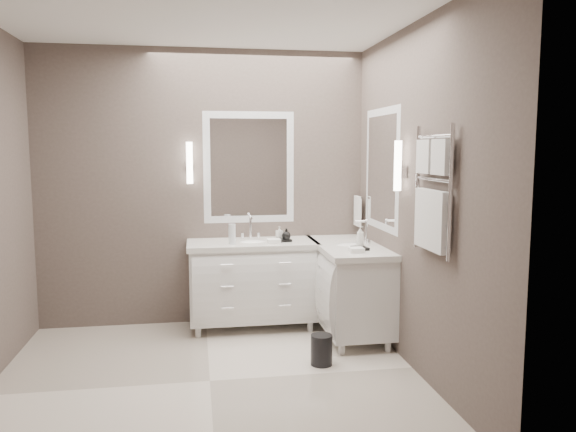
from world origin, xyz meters
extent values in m
cube|color=silver|center=(0.00, 0.00, -0.01)|extent=(3.20, 3.00, 0.01)
cube|color=white|center=(0.00, 0.00, 2.71)|extent=(3.20, 3.00, 0.01)
cube|color=#534842|center=(0.00, 1.50, 1.35)|extent=(3.20, 0.01, 2.70)
cube|color=#534842|center=(0.00, -1.50, 1.35)|extent=(3.20, 0.01, 2.70)
cube|color=#534842|center=(1.60, 0.00, 1.35)|extent=(0.01, 3.00, 2.70)
cube|color=white|center=(0.45, 1.23, 0.45)|extent=(1.20, 0.55, 0.70)
cube|color=white|center=(0.45, 1.23, 0.82)|extent=(1.24, 0.59, 0.05)
ellipsoid|color=white|center=(0.45, 1.23, 0.81)|extent=(0.36, 0.28, 0.12)
cylinder|color=white|center=(0.45, 1.39, 0.96)|extent=(0.02, 0.02, 0.22)
cube|color=white|center=(1.33, 0.90, 0.45)|extent=(0.55, 1.20, 0.70)
cube|color=white|center=(1.33, 0.90, 0.82)|extent=(0.59, 1.24, 0.05)
ellipsoid|color=white|center=(1.33, 0.90, 0.81)|extent=(0.36, 0.28, 0.12)
cylinder|color=white|center=(1.49, 0.90, 0.96)|extent=(0.02, 0.02, 0.22)
cube|color=white|center=(0.45, 1.49, 1.55)|extent=(0.90, 0.02, 1.10)
cube|color=white|center=(0.45, 1.49, 1.55)|extent=(0.77, 0.02, 0.96)
cube|color=white|center=(1.59, 0.80, 1.55)|extent=(0.02, 0.90, 1.10)
cube|color=white|center=(1.59, 0.80, 1.55)|extent=(0.02, 0.90, 0.96)
cube|color=white|center=(-0.13, 1.43, 1.55)|extent=(0.05, 0.05, 0.10)
cylinder|color=white|center=(-0.13, 1.43, 1.60)|extent=(0.06, 0.06, 0.40)
cube|color=white|center=(1.53, 0.22, 1.55)|extent=(0.05, 0.05, 0.10)
cylinder|color=white|center=(1.53, 0.22, 1.60)|extent=(0.06, 0.06, 0.40)
cylinder|color=white|center=(1.55, 1.36, 1.25)|extent=(0.02, 0.22, 0.02)
cube|color=white|center=(1.54, 1.36, 1.11)|extent=(0.03, 0.17, 0.30)
cylinder|color=white|center=(1.56, -0.68, 1.45)|extent=(0.03, 0.03, 0.90)
cylinder|color=white|center=(1.56, -0.12, 1.45)|extent=(0.03, 0.03, 0.90)
cube|color=white|center=(1.55, -0.53, 1.68)|extent=(0.06, 0.22, 0.24)
cube|color=white|center=(1.55, -0.27, 1.68)|extent=(0.06, 0.22, 0.24)
cube|color=white|center=(1.55, -0.40, 1.24)|extent=(0.06, 0.46, 0.42)
cylinder|color=black|center=(0.90, 0.18, 0.12)|extent=(0.18, 0.18, 0.25)
cube|color=black|center=(0.74, 1.17, 0.86)|extent=(0.17, 0.14, 0.02)
cube|color=black|center=(1.35, 0.63, 0.86)|extent=(0.14, 0.17, 0.02)
cylinder|color=silver|center=(0.25, 1.10, 0.94)|extent=(0.08, 0.08, 0.19)
imported|color=white|center=(0.71, 1.19, 0.93)|extent=(0.07, 0.07, 0.12)
imported|color=black|center=(0.77, 1.14, 0.93)|extent=(0.10, 0.10, 0.11)
imported|color=white|center=(1.35, 0.63, 0.97)|extent=(0.09, 0.09, 0.19)
camera|label=1|loc=(-0.08, -4.08, 1.74)|focal=35.00mm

